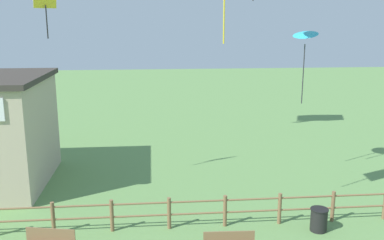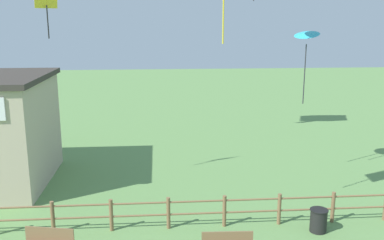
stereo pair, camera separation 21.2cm
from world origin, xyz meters
name	(u,v)px [view 2 (the right image)]	position (x,y,z in m)	size (l,w,h in m)	color
wooden_fence	(197,210)	(0.00, 6.19, 0.67)	(18.55, 0.14, 1.19)	brown
trash_bin	(318,220)	(4.31, 5.51, 0.42)	(0.64, 0.64, 0.84)	black
kite_cyan_delta	(307,36)	(5.54, 11.29, 6.70)	(1.62, 1.62, 3.46)	#2DB2C6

